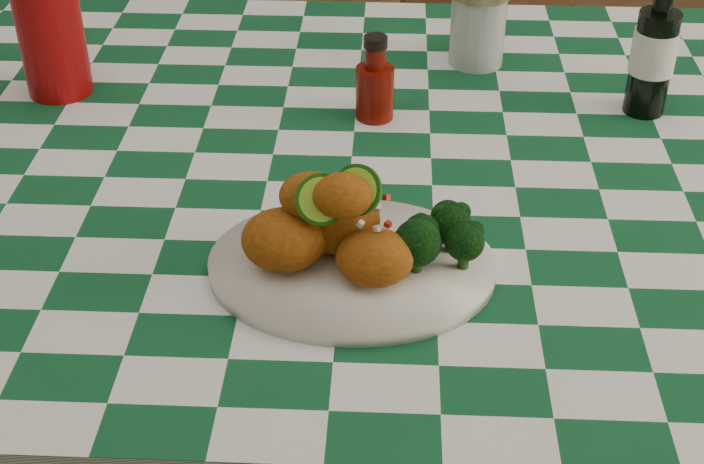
# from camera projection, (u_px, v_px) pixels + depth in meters

# --- Properties ---
(dining_table) EXTENTS (1.66, 1.06, 0.79)m
(dining_table) POSITION_uv_depth(u_px,v_px,m) (352.00, 378.00, 1.49)
(dining_table) COLOR #0F4A26
(dining_table) RESTS_ON ground
(plate) EXTENTS (0.31, 0.24, 0.02)m
(plate) POSITION_uv_depth(u_px,v_px,m) (352.00, 267.00, 1.06)
(plate) COLOR silver
(plate) RESTS_ON dining_table
(fried_chicken_pile) EXTENTS (0.17, 0.12, 0.11)m
(fried_chicken_pile) POSITION_uv_depth(u_px,v_px,m) (343.00, 218.00, 1.02)
(fried_chicken_pile) COLOR #9A510E
(fried_chicken_pile) RESTS_ON plate
(broccoli_side) EXTENTS (0.08, 0.08, 0.06)m
(broccoli_side) POSITION_uv_depth(u_px,v_px,m) (440.00, 233.00, 1.04)
(broccoli_side) COLOR black
(broccoli_side) RESTS_ON plate
(red_tumbler) EXTENTS (0.11, 0.11, 0.16)m
(red_tumbler) POSITION_uv_depth(u_px,v_px,m) (52.00, 40.00, 1.37)
(red_tumbler) COLOR #900709
(red_tumbler) RESTS_ON dining_table
(ketchup_bottle) EXTENTS (0.06, 0.06, 0.12)m
(ketchup_bottle) POSITION_uv_depth(u_px,v_px,m) (375.00, 78.00, 1.32)
(ketchup_bottle) COLOR #620C04
(ketchup_bottle) RESTS_ON dining_table
(mason_jar) EXTENTS (0.10, 0.10, 0.12)m
(mason_jar) POSITION_uv_depth(u_px,v_px,m) (478.00, 26.00, 1.46)
(mason_jar) COLOR #B2BCBA
(mason_jar) RESTS_ON dining_table
(beer_bottle) EXTENTS (0.07, 0.07, 0.22)m
(beer_bottle) POSITION_uv_depth(u_px,v_px,m) (656.00, 39.00, 1.31)
(beer_bottle) COLOR black
(beer_bottle) RESTS_ON dining_table
(wooden_chair_left) EXTENTS (0.47, 0.49, 0.89)m
(wooden_chair_left) POSITION_uv_depth(u_px,v_px,m) (132.00, 126.00, 2.03)
(wooden_chair_left) COLOR #472814
(wooden_chair_left) RESTS_ON ground
(wooden_chair_right) EXTENTS (0.46, 0.48, 0.81)m
(wooden_chair_right) POSITION_uv_depth(u_px,v_px,m) (506.00, 146.00, 2.04)
(wooden_chair_right) COLOR #472814
(wooden_chair_right) RESTS_ON ground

